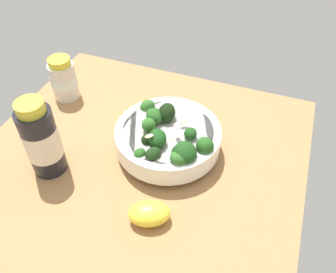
{
  "coord_description": "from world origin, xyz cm",
  "views": [
    {
      "loc": [
        -43.25,
        -23.48,
        54.99
      ],
      "look_at": [
        5.84,
        -5.07,
        4.0
      ],
      "focal_mm": 37.0,
      "sensor_mm": 36.0,
      "label": 1
    }
  ],
  "objects_px": {
    "bowl_of_broccoli": "(168,137)",
    "lemon_wedge": "(149,213)",
    "bottle_tall": "(42,140)",
    "bottle_short": "(64,79)"
  },
  "relations": [
    {
      "from": "lemon_wedge",
      "to": "bottle_tall",
      "type": "height_order",
      "value": "bottle_tall"
    },
    {
      "from": "bowl_of_broccoli",
      "to": "bottle_short",
      "type": "relative_size",
      "value": 2.01
    },
    {
      "from": "bottle_tall",
      "to": "bottle_short",
      "type": "relative_size",
      "value": 1.55
    },
    {
      "from": "bowl_of_broccoli",
      "to": "bottle_short",
      "type": "distance_m",
      "value": 0.33
    },
    {
      "from": "lemon_wedge",
      "to": "bottle_short",
      "type": "xyz_separation_m",
      "value": [
        0.27,
        0.34,
        0.03
      ]
    },
    {
      "from": "bowl_of_broccoli",
      "to": "bottle_tall",
      "type": "distance_m",
      "value": 0.25
    },
    {
      "from": "bottle_tall",
      "to": "lemon_wedge",
      "type": "bearing_deg",
      "value": -100.48
    },
    {
      "from": "lemon_wedge",
      "to": "bottle_short",
      "type": "height_order",
      "value": "bottle_short"
    },
    {
      "from": "lemon_wedge",
      "to": "bottle_short",
      "type": "bearing_deg",
      "value": 52.1
    },
    {
      "from": "bowl_of_broccoli",
      "to": "lemon_wedge",
      "type": "relative_size",
      "value": 2.94
    }
  ]
}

